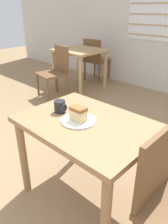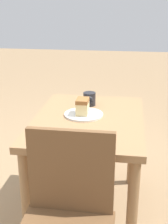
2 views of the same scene
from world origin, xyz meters
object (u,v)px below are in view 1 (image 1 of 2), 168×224
object	(u,v)px
dining_table_far	(79,56)
plate	(78,120)
chair_far_opposite	(95,58)
dining_table_near	(86,136)
chair_far_corner	(55,70)
cake_slice	(78,114)
coffee_mug	(60,107)

from	to	relation	value
dining_table_far	plate	size ratio (longest dim) A/B	3.22
chair_far_opposite	plate	size ratio (longest dim) A/B	3.46
dining_table_near	plate	size ratio (longest dim) A/B	3.77
chair_far_corner	cake_slice	distance (m)	2.32
chair_far_corner	plate	xyz separation A→B (m)	(1.87, -1.33, 0.25)
chair_far_opposite	cake_slice	world-z (taller)	chair_far_opposite
dining_table_near	dining_table_far	distance (m)	2.69
dining_table_near	dining_table_far	bearing A→B (deg)	135.59
dining_table_far	plate	bearing A→B (deg)	-45.57
plate	cake_slice	world-z (taller)	cake_slice
dining_table_near	cake_slice	size ratio (longest dim) A/B	8.62
dining_table_near	cake_slice	distance (m)	0.19
plate	cake_slice	distance (m)	0.06
dining_table_far	cake_slice	xyz separation A→B (m)	(1.89, -1.93, 0.16)
dining_table_far	chair_far_corner	bearing A→B (deg)	-88.51
dining_table_near	coffee_mug	distance (m)	0.29
dining_table_far	plate	world-z (taller)	dining_table_far
chair_far_corner	coffee_mug	world-z (taller)	chair_far_corner
cake_slice	coffee_mug	world-z (taller)	cake_slice
dining_table_far	coffee_mug	distance (m)	2.55
plate	dining_table_near	bearing A→B (deg)	43.59
dining_table_near	chair_far_corner	distance (m)	2.31
chair_far_corner	cake_slice	xyz separation A→B (m)	(1.87, -1.34, 0.31)
chair_far_opposite	plate	xyz separation A→B (m)	(2.00, -2.51, 0.25)
chair_far_opposite	dining_table_near	bearing A→B (deg)	123.00
coffee_mug	chair_far_opposite	bearing A→B (deg)	125.79
dining_table_near	coffee_mug	size ratio (longest dim) A/B	10.04
cake_slice	dining_table_far	bearing A→B (deg)	134.41
dining_table_far	chair_far_corner	size ratio (longest dim) A/B	0.93
dining_table_far	chair_far_opposite	world-z (taller)	chair_far_opposite
dining_table_near	chair_far_corner	world-z (taller)	chair_far_corner
dining_table_near	chair_far_opposite	world-z (taller)	chair_far_opposite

